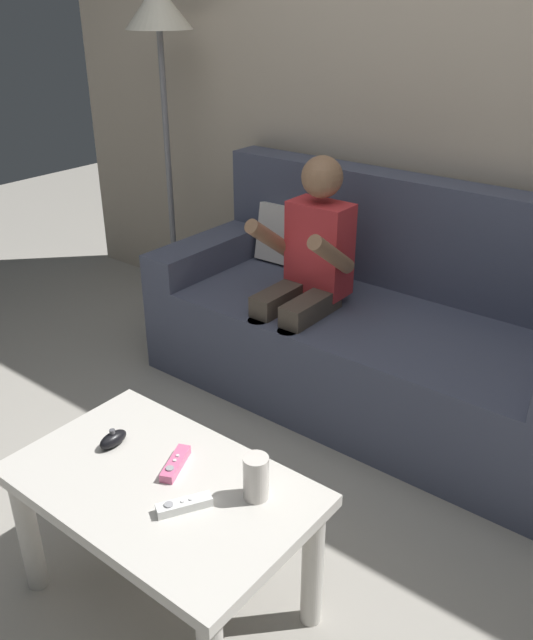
{
  "coord_description": "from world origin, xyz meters",
  "views": [
    {
      "loc": [
        1.18,
        -1.09,
        1.59
      ],
      "look_at": [
        -0.06,
        0.49,
        0.6
      ],
      "focal_mm": 37.09,
      "sensor_mm": 36.0,
      "label": 1
    }
  ],
  "objects_px": {
    "couch": "(375,329)",
    "game_remote_white_near_edge": "(184,505)",
    "coffee_table": "(162,505)",
    "nunchuk_black": "(113,439)",
    "person_seated_on_couch": "(306,270)",
    "floor_lamp": "(160,34)",
    "game_remote_pink_far_corner": "(175,464)",
    "soda_can": "(256,477)"
  },
  "relations": [
    {
      "from": "couch",
      "to": "game_remote_white_near_edge",
      "type": "xyz_separation_m",
      "value": [
        0.24,
        -1.39,
        0.15
      ]
    },
    {
      "from": "coffee_table",
      "to": "nunchuk_black",
      "type": "distance_m",
      "value": 0.24
    },
    {
      "from": "couch",
      "to": "person_seated_on_couch",
      "type": "height_order",
      "value": "person_seated_on_couch"
    },
    {
      "from": "couch",
      "to": "game_remote_white_near_edge",
      "type": "bearing_deg",
      "value": -80.11
    },
    {
      "from": "game_remote_white_near_edge",
      "to": "floor_lamp",
      "type": "relative_size",
      "value": 0.08
    },
    {
      "from": "person_seated_on_couch",
      "to": "nunchuk_black",
      "type": "distance_m",
      "value": 1.15
    },
    {
      "from": "person_seated_on_couch",
      "to": "game_remote_pink_far_corner",
      "type": "xyz_separation_m",
      "value": [
        0.34,
        -1.09,
        -0.13
      ]
    },
    {
      "from": "nunchuk_black",
      "to": "soda_can",
      "type": "xyz_separation_m",
      "value": [
        0.45,
        0.08,
        0.04
      ]
    },
    {
      "from": "soda_can",
      "to": "coffee_table",
      "type": "bearing_deg",
      "value": -154.7
    },
    {
      "from": "game_remote_white_near_edge",
      "to": "coffee_table",
      "type": "bearing_deg",
      "value": 164.16
    },
    {
      "from": "coffee_table",
      "to": "game_remote_white_near_edge",
      "type": "bearing_deg",
      "value": -15.84
    },
    {
      "from": "floor_lamp",
      "to": "soda_can",
      "type": "bearing_deg",
      "value": -38.9
    },
    {
      "from": "coffee_table",
      "to": "game_remote_pink_far_corner",
      "type": "height_order",
      "value": "game_remote_pink_far_corner"
    },
    {
      "from": "nunchuk_black",
      "to": "game_remote_pink_far_corner",
      "type": "height_order",
      "value": "nunchuk_black"
    },
    {
      "from": "couch",
      "to": "person_seated_on_couch",
      "type": "distance_m",
      "value": 0.41
    },
    {
      "from": "game_remote_white_near_edge",
      "to": "nunchuk_black",
      "type": "bearing_deg",
      "value": 169.68
    },
    {
      "from": "couch",
      "to": "game_remote_pink_far_corner",
      "type": "relative_size",
      "value": 13.28
    },
    {
      "from": "game_remote_white_near_edge",
      "to": "soda_can",
      "type": "height_order",
      "value": "soda_can"
    },
    {
      "from": "couch",
      "to": "soda_can",
      "type": "xyz_separation_m",
      "value": [
        0.35,
        -1.24,
        0.2
      ]
    },
    {
      "from": "couch",
      "to": "person_seated_on_couch",
      "type": "bearing_deg",
      "value": -140.35
    },
    {
      "from": "couch",
      "to": "soda_can",
      "type": "relative_size",
      "value": 15.54
    },
    {
      "from": "person_seated_on_couch",
      "to": "game_remote_white_near_edge",
      "type": "height_order",
      "value": "person_seated_on_couch"
    },
    {
      "from": "couch",
      "to": "coffee_table",
      "type": "bearing_deg",
      "value": -85.01
    },
    {
      "from": "nunchuk_black",
      "to": "person_seated_on_couch",
      "type": "bearing_deg",
      "value": 96.83
    },
    {
      "from": "person_seated_on_couch",
      "to": "soda_can",
      "type": "bearing_deg",
      "value": -60.75
    },
    {
      "from": "nunchuk_black",
      "to": "soda_can",
      "type": "distance_m",
      "value": 0.46
    },
    {
      "from": "coffee_table",
      "to": "couch",
      "type": "bearing_deg",
      "value": 94.99
    },
    {
      "from": "soda_can",
      "to": "floor_lamp",
      "type": "bearing_deg",
      "value": 141.1
    },
    {
      "from": "person_seated_on_couch",
      "to": "game_remote_pink_far_corner",
      "type": "height_order",
      "value": "person_seated_on_couch"
    },
    {
      "from": "person_seated_on_couch",
      "to": "floor_lamp",
      "type": "distance_m",
      "value": 1.4
    },
    {
      "from": "coffee_table",
      "to": "nunchuk_black",
      "type": "xyz_separation_m",
      "value": [
        -0.22,
        0.03,
        0.1
      ]
    },
    {
      "from": "game_remote_pink_far_corner",
      "to": "soda_can",
      "type": "relative_size",
      "value": 1.17
    },
    {
      "from": "person_seated_on_couch",
      "to": "floor_lamp",
      "type": "height_order",
      "value": "floor_lamp"
    },
    {
      "from": "coffee_table",
      "to": "game_remote_pink_far_corner",
      "type": "bearing_deg",
      "value": 96.68
    },
    {
      "from": "person_seated_on_couch",
      "to": "couch",
      "type": "bearing_deg",
      "value": 39.65
    },
    {
      "from": "game_remote_white_near_edge",
      "to": "nunchuk_black",
      "type": "relative_size",
      "value": 1.54
    },
    {
      "from": "coffee_table",
      "to": "game_remote_pink_far_corner",
      "type": "distance_m",
      "value": 0.12
    },
    {
      "from": "couch",
      "to": "game_remote_pink_far_corner",
      "type": "distance_m",
      "value": 1.3
    },
    {
      "from": "soda_can",
      "to": "floor_lamp",
      "type": "height_order",
      "value": "floor_lamp"
    },
    {
      "from": "nunchuk_black",
      "to": "game_remote_pink_far_corner",
      "type": "bearing_deg",
      "value": 10.63
    },
    {
      "from": "person_seated_on_couch",
      "to": "game_remote_white_near_edge",
      "type": "relative_size",
      "value": 7.4
    },
    {
      "from": "game_remote_white_near_edge",
      "to": "couch",
      "type": "bearing_deg",
      "value": 99.89
    }
  ]
}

